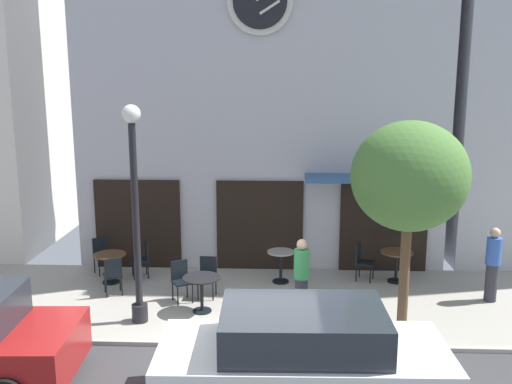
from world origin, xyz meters
TOP-DOWN VIEW (x-y plane):
  - ground_plane at (0.00, -0.35)m, footprint 24.27×9.54m
  - clock_building at (0.00, 5.61)m, footprint 9.39×3.69m
  - street_lamp at (-2.31, 1.05)m, footprint 0.36×0.36m
  - street_tree at (2.96, 1.09)m, footprint 2.23×2.01m
  - cafe_table_center at (-3.54, 3.18)m, footprint 0.78×0.78m
  - cafe_table_near_curb at (-1.12, 1.58)m, footprint 0.79×0.79m
  - cafe_table_rightmost at (0.54, 3.41)m, footprint 0.65×0.65m
  - cafe_table_center_left at (3.32, 3.54)m, footprint 0.78×0.78m
  - cafe_chair_near_lamp at (-2.84, 3.60)m, footprint 0.52×0.52m
  - cafe_chair_under_awning at (-3.23, 2.39)m, footprint 0.52×0.52m
  - cafe_chair_mid_row at (-1.66, 2.17)m, footprint 0.55×0.55m
  - cafe_chair_facing_wall at (-3.96, 3.87)m, footprint 0.56×0.56m
  - cafe_chair_left_end at (2.51, 3.63)m, footprint 0.51×0.51m
  - cafe_chair_near_tree at (-1.10, 2.45)m, footprint 0.43×0.43m
  - pedestrian_blue at (5.17, 2.44)m, footprint 0.45×0.45m
  - pedestrian_green at (0.96, 1.38)m, footprint 0.43×0.43m
  - parked_car_white at (0.86, -1.82)m, footprint 4.34×2.10m

SIDE VIEW (x-z plane):
  - ground_plane at x=0.00m, z-range -0.09..0.04m
  - cafe_table_rightmost at x=0.54m, z-range 0.14..0.91m
  - cafe_chair_near_lamp at x=-2.84m, z-range 0.08..0.98m
  - cafe_chair_under_awning at x=-3.23m, z-range 0.08..0.98m
  - cafe_chair_mid_row at x=-1.66m, z-range 0.08..0.98m
  - cafe_chair_facing_wall at x=-3.96m, z-range 0.08..0.98m
  - cafe_chair_left_end at x=2.51m, z-range 0.08..0.98m
  - cafe_chair_near_tree at x=-1.10m, z-range 0.08..0.98m
  - cafe_table_center at x=-3.54m, z-range 0.17..0.89m
  - cafe_table_center_left at x=3.32m, z-range 0.18..0.95m
  - cafe_table_near_curb at x=-1.12m, z-range 0.19..0.95m
  - parked_car_white at x=0.86m, z-range -0.01..1.54m
  - pedestrian_blue at x=5.17m, z-range 0.03..1.70m
  - pedestrian_green at x=0.96m, z-range 0.03..1.70m
  - street_lamp at x=-2.31m, z-range 0.03..4.40m
  - street_tree at x=2.96m, z-range 0.96..5.04m
  - clock_building at x=0.00m, z-range 0.19..11.75m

